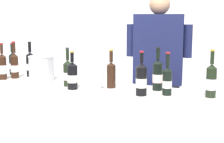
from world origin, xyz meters
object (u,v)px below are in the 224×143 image
Objects in this scene: wine_bottle_8 at (211,80)px; ice_bucket at (41,68)px; wine_bottle_0 at (141,79)px; wine_bottle_6 at (68,73)px; person_server at (158,91)px; wine_bottle_1 at (2,66)px; wine_bottle_5 at (30,64)px; wine_bottle_7 at (158,75)px; wine_glass at (100,75)px; wine_bottle_4 at (111,73)px; wine_bottle_3 at (15,65)px; wine_bottle_2 at (72,76)px; wine_bottle_9 at (167,80)px; wine_bottle_10 at (13,63)px.

wine_bottle_8 is 1.49× the size of ice_bucket.
wine_bottle_0 is at bearing -5.74° from ice_bucket.
wine_bottle_6 is 0.19× the size of person_server.
wine_bottle_1 is 0.20× the size of person_server.
wine_bottle_7 is at bearing -0.83° from wine_bottle_5.
person_server is at bearing 109.56° from wine_bottle_7.
wine_bottle_8 is 0.20× the size of person_server.
wine_bottle_7 is 0.47m from wine_glass.
wine_bottle_5 reaches higher than wine_bottle_4.
wine_bottle_7 is (1.40, 0.13, -0.00)m from wine_bottle_3.
wine_bottle_2 is 0.14m from wine_bottle_6.
wine_bottle_2 is 0.96× the size of wine_bottle_9.
wine_bottle_10 is (-0.83, 0.21, 0.00)m from wine_bottle_6.
wine_bottle_1 is 1.90m from wine_bottle_8.
wine_bottle_10 is at bearing 165.86° from wine_bottle_6.
wine_bottle_9 is at bearing -0.15° from ice_bucket.
wine_bottle_2 is 0.89× the size of wine_bottle_8.
person_server reaches higher than wine_bottle_4.
ice_bucket is (-1.09, -0.12, -0.01)m from wine_bottle_7.
wine_bottle_0 is 1.42× the size of ice_bucket.
wine_bottle_6 is at bearing -5.60° from wine_bottle_3.
wine_bottle_0 is 1.54m from wine_bottle_10.
wine_bottle_7 is at bearing 24.43° from wine_glass.
wine_bottle_10 is (-1.19, 0.10, -0.00)m from wine_bottle_4.
wine_bottle_1 is 0.97× the size of wine_bottle_3.
wine_bottle_1 is at bearing -172.16° from wine_bottle_4.
wine_bottle_8 reaches higher than wine_bottle_2.
wine_bottle_8 is (1.78, -0.06, 0.00)m from wine_bottle_5.
wine_bottle_0 is 0.23m from wine_bottle_7.
person_server reaches higher than wine_bottle_0.
wine_bottle_0 is at bearing 0.40° from wine_bottle_1.
wine_bottle_0 reaches higher than ice_bucket.
wine_bottle_0 reaches higher than wine_glass.
wine_bottle_10 reaches higher than wine_bottle_2.
wine_bottle_8 reaches higher than wine_bottle_6.
wine_bottle_1 is (-1.41, -0.01, 0.00)m from wine_bottle_0.
wine_bottle_7 reaches higher than wine_bottle_5.
wine_bottle_3 is 1.03× the size of wine_bottle_5.
person_server is at bearing 48.34° from wine_bottle_6.
wine_bottle_6 is 1.80× the size of wine_glass.
person_server is at bearing 57.47° from wine_bottle_2.
wine_bottle_7 is at bearing -0.36° from wine_bottle_10.
wine_bottle_1 reaches higher than wine_bottle_9.
wine_bottle_5 is 1.34m from wine_bottle_7.
ice_bucket is at bearing -177.23° from wine_bottle_4.
wine_bottle_7 is 0.98× the size of wine_bottle_8.
wine_glass is at bearing -170.18° from wine_bottle_8.
wine_bottle_7 is at bearing 15.20° from wine_bottle_6.
wine_bottle_1 reaches higher than wine_bottle_2.
wine_bottle_8 reaches higher than ice_bucket.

